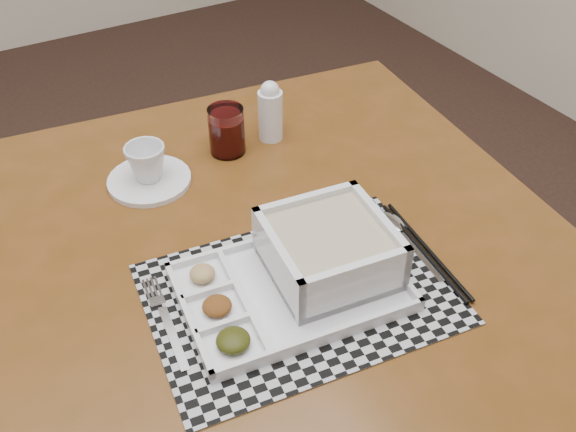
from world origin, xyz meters
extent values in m
cube|color=#4B2F0D|center=(0.63, -0.13, 0.71)|extent=(1.09, 1.09, 0.04)
cylinder|color=#4B2F0D|center=(0.24, 0.36, 0.35)|extent=(0.05, 0.05, 0.70)
cylinder|color=#4B2F0D|center=(1.12, 0.26, 0.35)|extent=(0.05, 0.05, 0.70)
cube|color=#4B2F0D|center=(0.68, 0.29, 0.66)|extent=(0.84, 0.13, 0.08)
cube|color=#4B2F0D|center=(0.21, -0.08, 0.66)|extent=(0.13, 0.84, 0.08)
cube|color=#4B2F0D|center=(1.04, -0.18, 0.66)|extent=(0.13, 0.84, 0.08)
cube|color=#A9AAB0|center=(0.62, -0.26, 0.74)|extent=(0.47, 0.36, 0.00)
cube|color=silver|center=(0.61, -0.25, 0.74)|extent=(0.34, 0.26, 0.01)
cube|color=silver|center=(0.62, -0.14, 0.75)|extent=(0.32, 0.05, 0.01)
cube|color=silver|center=(0.60, -0.35, 0.75)|extent=(0.32, 0.05, 0.01)
cube|color=silver|center=(0.46, -0.23, 0.75)|extent=(0.03, 0.22, 0.01)
cube|color=silver|center=(0.77, -0.27, 0.75)|extent=(0.03, 0.22, 0.01)
cube|color=silver|center=(0.54, -0.24, 0.75)|extent=(0.03, 0.20, 0.01)
cube|color=silver|center=(0.49, -0.27, 0.75)|extent=(0.08, 0.02, 0.01)
cube|color=silver|center=(0.50, -0.20, 0.75)|extent=(0.08, 0.02, 0.01)
ellipsoid|color=black|center=(0.49, -0.30, 0.76)|extent=(0.05, 0.05, 0.02)
ellipsoid|color=#462A0B|center=(0.50, -0.23, 0.76)|extent=(0.04, 0.04, 0.02)
ellipsoid|color=olive|center=(0.51, -0.17, 0.76)|extent=(0.04, 0.04, 0.02)
cube|color=silver|center=(0.68, -0.24, 0.75)|extent=(0.19, 0.19, 0.01)
cube|color=silver|center=(0.69, -0.16, 0.79)|extent=(0.18, 0.03, 0.08)
cube|color=silver|center=(0.67, -0.32, 0.79)|extent=(0.18, 0.03, 0.08)
cube|color=silver|center=(0.60, -0.23, 0.79)|extent=(0.03, 0.18, 0.08)
cube|color=silver|center=(0.76, -0.25, 0.79)|extent=(0.03, 0.18, 0.08)
cube|color=#C1B68F|center=(0.68, -0.24, 0.78)|extent=(0.17, 0.17, 0.07)
cube|color=silver|center=(0.42, -0.24, 0.74)|extent=(0.03, 0.12, 0.00)
cube|color=silver|center=(0.43, -0.17, 0.74)|extent=(0.02, 0.02, 0.00)
cube|color=silver|center=(0.43, -0.14, 0.74)|extent=(0.01, 0.04, 0.00)
cube|color=silver|center=(0.43, -0.14, 0.74)|extent=(0.01, 0.04, 0.00)
cube|color=silver|center=(0.44, -0.14, 0.74)|extent=(0.01, 0.04, 0.00)
cube|color=silver|center=(0.44, -0.14, 0.74)|extent=(0.01, 0.04, 0.00)
cube|color=silver|center=(0.82, -0.29, 0.74)|extent=(0.02, 0.12, 0.00)
ellipsoid|color=silver|center=(0.83, -0.20, 0.74)|extent=(0.04, 0.06, 0.01)
cylinder|color=black|center=(0.83, -0.28, 0.74)|extent=(0.04, 0.24, 0.01)
cylinder|color=black|center=(0.84, -0.28, 0.74)|extent=(0.04, 0.24, 0.01)
cylinder|color=silver|center=(0.53, 0.12, 0.74)|extent=(0.15, 0.15, 0.01)
imported|color=silver|center=(0.53, 0.12, 0.78)|extent=(0.09, 0.09, 0.07)
cylinder|color=white|center=(0.69, 0.13, 0.78)|extent=(0.07, 0.07, 0.09)
cylinder|color=#3C0405|center=(0.69, 0.13, 0.77)|extent=(0.06, 0.06, 0.07)
cylinder|color=silver|center=(0.79, 0.14, 0.78)|extent=(0.05, 0.05, 0.10)
sphere|color=silver|center=(0.79, 0.14, 0.84)|extent=(0.04, 0.04, 0.04)
camera|label=1|loc=(0.28, -0.81, 1.43)|focal=40.00mm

